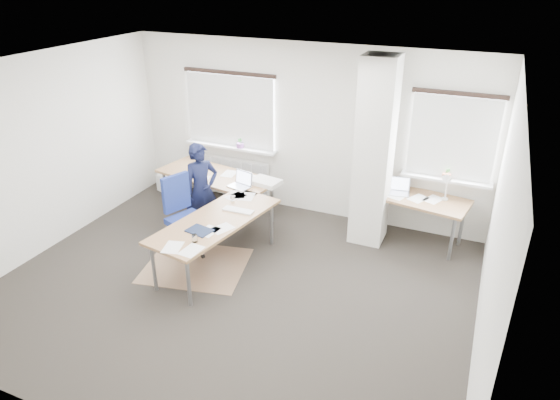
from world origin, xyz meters
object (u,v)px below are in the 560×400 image
at_px(desk_main, 219,198).
at_px(person, 202,190).
at_px(desk_side, 420,201).
at_px(task_chair, 188,231).

distance_m(desk_main, person, 0.34).
distance_m(desk_side, person, 3.27).
bearing_deg(desk_side, task_chair, -142.01).
height_order(desk_main, desk_side, desk_side).
height_order(desk_main, person, person).
height_order(desk_main, task_chair, task_chair).
height_order(task_chair, person, person).
bearing_deg(desk_main, person, -179.47).
bearing_deg(task_chair, desk_main, 83.92).
distance_m(desk_main, desk_side, 2.98).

